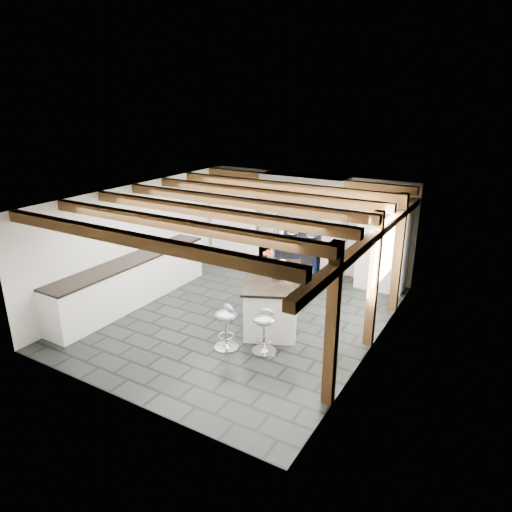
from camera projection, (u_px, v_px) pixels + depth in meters
The scene contains 6 objects.
ground at pixel (241, 315), 8.73m from camera, with size 6.00×6.00×0.00m, color black.
room_shell at pixel (252, 239), 9.82m from camera, with size 6.00×6.03×6.00m.
range_cooker at pixel (301, 253), 10.75m from camera, with size 1.00×0.63×0.99m.
kitchen_island at pixel (273, 298), 8.37m from camera, with size 1.62×2.06×1.21m.
bar_stool_near at pixel (264, 326), 7.34m from camera, with size 0.40×0.40×0.74m.
bar_stool_far at pixel (227, 322), 7.45m from camera, with size 0.49×0.49×0.76m.
Camera 1 is at (4.24, -6.64, 3.94)m, focal length 32.00 mm.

